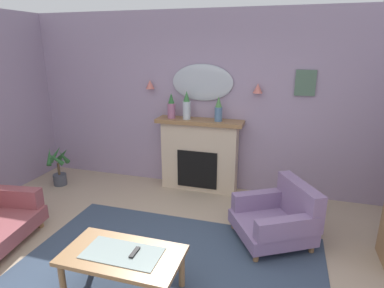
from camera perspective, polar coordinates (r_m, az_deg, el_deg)
The scene contains 14 objects.
wall_back at distance 5.11m, azimuth 4.53°, elevation 7.20°, with size 7.23×0.10×2.78m, color #9E8CA8.
patterned_rug at distance 3.53m, azimuth -5.12°, elevation -22.67°, with size 3.20×2.40×0.01m, color #38475B.
fireplace at distance 5.16m, azimuth 1.30°, elevation -2.05°, with size 1.36×0.36×1.16m.
mantel_vase_left at distance 5.07m, azimuth -3.67°, elevation 6.57°, with size 0.12×0.12×0.40m.
mantel_vase_centre at distance 4.98m, azimuth -0.96°, elevation 6.67°, with size 0.12×0.12×0.44m.
mantel_vase_right at distance 4.86m, azimuth 4.70°, elevation 6.05°, with size 0.12×0.12×0.37m.
wall_mirror at distance 5.04m, azimuth 1.82°, elevation 10.80°, with size 0.96×0.06×0.56m, color #B2BCC6.
wall_sconce_left at distance 5.28m, azimuth -7.43°, elevation 10.40°, with size 0.14×0.14×0.14m, color #D17066.
wall_sconce_right at distance 4.85m, azimuth 11.56°, elevation 9.63°, with size 0.14×0.14×0.14m, color #D17066.
framed_picture at distance 4.89m, azimuth 19.41°, elevation 10.14°, with size 0.28×0.03×0.36m, color #4C6B56.
coffee_table at distance 3.20m, azimuth -12.15°, elevation -19.17°, with size 1.10×0.60×0.45m.
tv_remote at distance 3.14m, azimuth -10.11°, elevation -18.37°, with size 0.04×0.16×0.02m, color black.
armchair_near_fireplace at distance 4.07m, azimuth 15.13°, elevation -12.26°, with size 1.11×1.10×0.71m.
potted_plant_small_fern at distance 5.83m, azimuth -22.50°, elevation -3.82°, with size 0.40×0.40×0.65m.
Camera 1 is at (1.05, -2.31, 2.26)m, focal length 30.18 mm.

